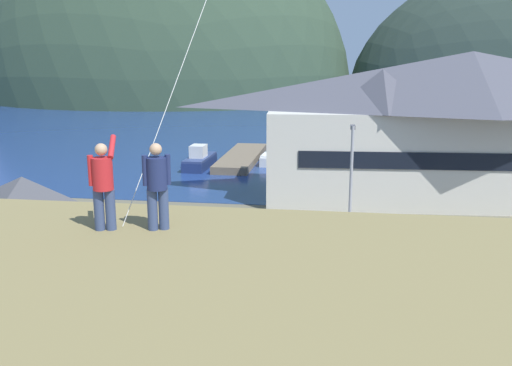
% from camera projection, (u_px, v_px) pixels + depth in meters
% --- Properties ---
extents(ground_plane, '(600.00, 600.00, 0.00)m').
position_uv_depth(ground_plane, '(245.00, 333.00, 20.53)').
color(ground_plane, '#66604C').
extents(parking_lot_pad, '(40.00, 20.00, 0.10)m').
position_uv_depth(parking_lot_pad, '(263.00, 279.00, 25.34)').
color(parking_lot_pad, slate).
rests_on(parking_lot_pad, ground).
extents(bay_water, '(360.00, 84.00, 0.03)m').
position_uv_depth(bay_water, '(314.00, 128.00, 78.43)').
color(bay_water, navy).
rests_on(bay_water, ground).
extents(far_hill_west_ridge, '(88.93, 75.64, 86.89)m').
position_uv_depth(far_hill_west_ridge, '(170.00, 97.00, 138.91)').
color(far_hill_west_ridge, '#334733').
rests_on(far_hill_west_ridge, ground).
extents(harbor_lodge, '(29.57, 11.31, 10.28)m').
position_uv_depth(harbor_lodge, '(468.00, 123.00, 38.58)').
color(harbor_lodge, beige).
rests_on(harbor_lodge, ground).
extents(storage_shed_near_lot, '(6.12, 6.00, 4.83)m').
position_uv_depth(storage_shed_near_lot, '(26.00, 227.00, 24.82)').
color(storage_shed_near_lot, '#756B5B').
rests_on(storage_shed_near_lot, ground).
extents(wharf_dock, '(3.20, 13.69, 0.70)m').
position_uv_depth(wharf_dock, '(242.00, 158.00, 54.06)').
color(wharf_dock, '#70604C').
rests_on(wharf_dock, ground).
extents(moored_boat_wharfside, '(1.98, 5.77, 2.16)m').
position_uv_depth(moored_boat_wharfside, '(200.00, 160.00, 50.71)').
color(moored_boat_wharfside, navy).
rests_on(moored_boat_wharfside, ground).
extents(moored_boat_outer_mooring, '(3.17, 8.59, 2.16)m').
position_uv_depth(moored_boat_outer_mooring, '(281.00, 153.00, 54.41)').
color(moored_boat_outer_mooring, silver).
rests_on(moored_boat_outer_mooring, ground).
extents(parked_car_front_row_end, '(4.30, 2.26, 1.82)m').
position_uv_depth(parked_car_front_row_end, '(401.00, 302.00, 20.63)').
color(parked_car_front_row_end, navy).
rests_on(parked_car_front_row_end, parking_lot_pad).
extents(parked_car_back_row_left, '(4.29, 2.23, 1.82)m').
position_uv_depth(parked_car_back_row_left, '(161.00, 242.00, 27.38)').
color(parked_car_back_row_left, '#236633').
rests_on(parked_car_back_row_left, parking_lot_pad).
extents(parked_car_mid_row_center, '(4.21, 2.08, 1.82)m').
position_uv_depth(parked_car_mid_row_center, '(475.00, 259.00, 25.02)').
color(parked_car_mid_row_center, slate).
rests_on(parked_car_mid_row_center, parking_lot_pad).
extents(parked_car_mid_row_far, '(4.31, 2.28, 1.82)m').
position_uv_depth(parked_car_mid_row_far, '(267.00, 243.00, 27.11)').
color(parked_car_mid_row_far, '#B28923').
rests_on(parked_car_mid_row_far, parking_lot_pad).
extents(parked_car_back_row_right, '(4.21, 2.07, 1.82)m').
position_uv_depth(parked_car_back_row_right, '(250.00, 289.00, 21.80)').
color(parked_car_back_row_right, navy).
rests_on(parked_car_back_row_right, parking_lot_pad).
extents(parking_light_pole, '(0.24, 0.78, 6.34)m').
position_uv_depth(parking_light_pole, '(351.00, 176.00, 29.33)').
color(parking_light_pole, '#ADADB2').
rests_on(parking_light_pole, parking_lot_pad).
extents(person_kite_flyer, '(0.52, 0.70, 1.86)m').
position_uv_depth(person_kite_flyer, '(103.00, 183.00, 10.92)').
color(person_kite_flyer, '#384770').
rests_on(person_kite_flyer, grassy_hill_foreground).
extents(person_companion, '(0.52, 0.40, 1.74)m').
position_uv_depth(person_companion, '(157.00, 184.00, 10.94)').
color(person_companion, '#384770').
rests_on(person_companion, grassy_hill_foreground).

